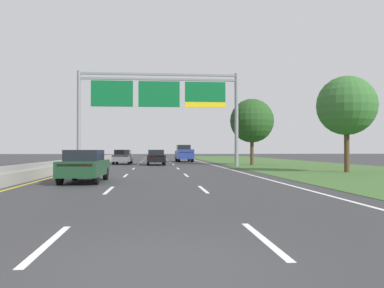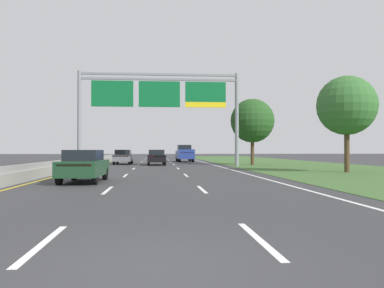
# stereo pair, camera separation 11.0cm
# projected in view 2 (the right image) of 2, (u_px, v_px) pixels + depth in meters

# --- Properties ---
(ground_plane) EXTENTS (220.00, 220.00, 0.00)m
(ground_plane) POSITION_uv_depth(u_px,v_px,m) (156.00, 166.00, 40.36)
(ground_plane) COLOR #333335
(lane_striping) EXTENTS (11.96, 106.00, 0.01)m
(lane_striping) POSITION_uv_depth(u_px,v_px,m) (156.00, 166.00, 39.90)
(lane_striping) COLOR white
(lane_striping) RESTS_ON ground
(grass_verge_right) EXTENTS (14.00, 110.00, 0.02)m
(grass_verge_right) POSITION_uv_depth(u_px,v_px,m) (293.00, 165.00, 41.57)
(grass_verge_right) COLOR #3D602D
(grass_verge_right) RESTS_ON ground
(median_barrier_concrete) EXTENTS (0.60, 110.00, 0.85)m
(median_barrier_concrete) POSITION_uv_depth(u_px,v_px,m) (89.00, 162.00, 39.79)
(median_barrier_concrete) COLOR gray
(median_barrier_concrete) RESTS_ON ground
(overhead_sign_gantry) EXTENTS (15.06, 0.42, 8.86)m
(overhead_sign_gantry) POSITION_uv_depth(u_px,v_px,m) (159.00, 99.00, 37.88)
(overhead_sign_gantry) COLOR gray
(overhead_sign_gantry) RESTS_ON ground
(pickup_truck_blue) EXTENTS (2.16, 5.46, 2.20)m
(pickup_truck_blue) POSITION_uv_depth(u_px,v_px,m) (185.00, 154.00, 52.78)
(pickup_truck_blue) COLOR navy
(pickup_truck_blue) RESTS_ON ground
(car_grey_left_lane_sedan) EXTENTS (1.94, 4.45, 1.57)m
(car_grey_left_lane_sedan) POSITION_uv_depth(u_px,v_px,m) (123.00, 157.00, 43.90)
(car_grey_left_lane_sedan) COLOR slate
(car_grey_left_lane_sedan) RESTS_ON ground
(car_black_centre_lane_sedan) EXTENTS (1.93, 4.45, 1.57)m
(car_black_centre_lane_sedan) POSITION_uv_depth(u_px,v_px,m) (156.00, 157.00, 41.76)
(car_black_centre_lane_sedan) COLOR black
(car_black_centre_lane_sedan) RESTS_ON ground
(car_darkgreen_left_lane_sedan) EXTENTS (1.93, 4.44, 1.57)m
(car_darkgreen_left_lane_sedan) POSITION_uv_depth(u_px,v_px,m) (84.00, 165.00, 19.75)
(car_darkgreen_left_lane_sedan) COLOR #193D23
(car_darkgreen_left_lane_sedan) RESTS_ON ground
(roadside_tree_near) EXTENTS (4.11, 4.11, 6.70)m
(roadside_tree_near) POSITION_uv_depth(u_px,v_px,m) (347.00, 106.00, 28.08)
(roadside_tree_near) COLOR #4C3823
(roadside_tree_near) RESTS_ON ground
(roadside_tree_mid) EXTENTS (4.49, 4.49, 6.81)m
(roadside_tree_mid) POSITION_uv_depth(u_px,v_px,m) (252.00, 121.00, 41.66)
(roadside_tree_mid) COLOR #4C3823
(roadside_tree_mid) RESTS_ON ground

